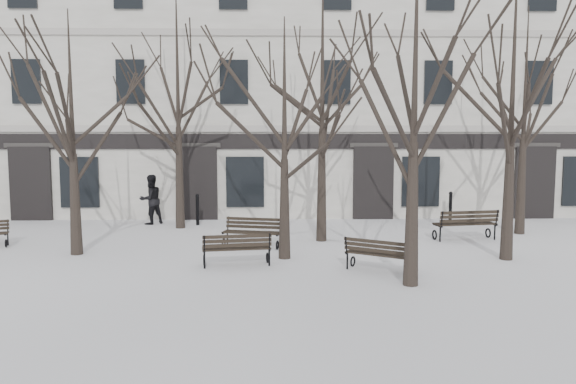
{
  "coord_description": "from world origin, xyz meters",
  "views": [
    {
      "loc": [
        -0.45,
        -14.23,
        3.35
      ],
      "look_at": [
        -0.02,
        3.0,
        1.6
      ],
      "focal_mm": 35.0,
      "sensor_mm": 36.0,
      "label": 1
    }
  ],
  "objects_px": {
    "tree_2": "(415,69)",
    "bench_3": "(252,231)",
    "bench_1": "(237,248)",
    "bench_4": "(466,223)",
    "tree_3": "(513,70)",
    "bench_2": "(379,254)",
    "tree_1": "(284,110)",
    "tree_0": "(71,103)"
  },
  "relations": [
    {
      "from": "tree_2",
      "to": "bench_3",
      "type": "bearing_deg",
      "value": 130.01
    },
    {
      "from": "bench_1",
      "to": "bench_4",
      "type": "bearing_deg",
      "value": -163.05
    },
    {
      "from": "tree_2",
      "to": "tree_3",
      "type": "xyz_separation_m",
      "value": [
        3.22,
        2.54,
        0.29
      ]
    },
    {
      "from": "tree_3",
      "to": "bench_2",
      "type": "xyz_separation_m",
      "value": [
        -3.7,
        -1.34,
        -4.59
      ]
    },
    {
      "from": "tree_2",
      "to": "tree_3",
      "type": "distance_m",
      "value": 4.11
    },
    {
      "from": "bench_2",
      "to": "tree_3",
      "type": "bearing_deg",
      "value": -128.12
    },
    {
      "from": "tree_1",
      "to": "bench_1",
      "type": "bearing_deg",
      "value": -143.84
    },
    {
      "from": "tree_1",
      "to": "bench_3",
      "type": "xyz_separation_m",
      "value": [
        -0.93,
        1.58,
        -3.55
      ]
    },
    {
      "from": "tree_3",
      "to": "bench_2",
      "type": "height_order",
      "value": "tree_3"
    },
    {
      "from": "tree_0",
      "to": "bench_4",
      "type": "relative_size",
      "value": 3.27
    },
    {
      "from": "tree_1",
      "to": "tree_0",
      "type": "bearing_deg",
      "value": 173.58
    },
    {
      "from": "tree_2",
      "to": "bench_4",
      "type": "bearing_deg",
      "value": 60.04
    },
    {
      "from": "tree_0",
      "to": "tree_1",
      "type": "xyz_separation_m",
      "value": [
        5.85,
        -0.66,
        -0.19
      ]
    },
    {
      "from": "tree_0",
      "to": "bench_3",
      "type": "relative_size",
      "value": 3.7
    },
    {
      "from": "tree_0",
      "to": "bench_4",
      "type": "distance_m",
      "value": 12.39
    },
    {
      "from": "tree_1",
      "to": "bench_3",
      "type": "bearing_deg",
      "value": 120.63
    },
    {
      "from": "tree_1",
      "to": "bench_3",
      "type": "relative_size",
      "value": 3.53
    },
    {
      "from": "bench_2",
      "to": "bench_4",
      "type": "height_order",
      "value": "bench_4"
    },
    {
      "from": "tree_0",
      "to": "bench_2",
      "type": "xyz_separation_m",
      "value": [
        8.13,
        -2.28,
        -3.75
      ]
    },
    {
      "from": "tree_3",
      "to": "bench_4",
      "type": "relative_size",
      "value": 3.92
    },
    {
      "from": "tree_2",
      "to": "bench_4",
      "type": "distance_m",
      "value": 7.47
    },
    {
      "from": "tree_1",
      "to": "bench_4",
      "type": "xyz_separation_m",
      "value": [
        5.85,
        2.51,
        -3.48
      ]
    },
    {
      "from": "bench_4",
      "to": "bench_1",
      "type": "bearing_deg",
      "value": 16.46
    },
    {
      "from": "tree_1",
      "to": "bench_4",
      "type": "height_order",
      "value": "tree_1"
    },
    {
      "from": "tree_3",
      "to": "bench_3",
      "type": "bearing_deg",
      "value": 164.9
    },
    {
      "from": "tree_3",
      "to": "bench_2",
      "type": "bearing_deg",
      "value": -160.16
    },
    {
      "from": "tree_2",
      "to": "tree_1",
      "type": "bearing_deg",
      "value": 134.33
    },
    {
      "from": "tree_2",
      "to": "tree_3",
      "type": "bearing_deg",
      "value": 38.3
    },
    {
      "from": "bench_2",
      "to": "bench_4",
      "type": "xyz_separation_m",
      "value": [
        3.56,
        4.13,
        0.08
      ]
    },
    {
      "from": "bench_2",
      "to": "bench_3",
      "type": "xyz_separation_m",
      "value": [
        -3.22,
        3.2,
        0.01
      ]
    },
    {
      "from": "tree_0",
      "to": "tree_3",
      "type": "relative_size",
      "value": 0.83
    },
    {
      "from": "tree_1",
      "to": "bench_1",
      "type": "xyz_separation_m",
      "value": [
        -1.24,
        -0.91,
        -3.55
      ]
    },
    {
      "from": "tree_0",
      "to": "tree_3",
      "type": "distance_m",
      "value": 11.9
    },
    {
      "from": "tree_2",
      "to": "bench_1",
      "type": "height_order",
      "value": "tree_2"
    },
    {
      "from": "bench_1",
      "to": "bench_2",
      "type": "distance_m",
      "value": 3.6
    },
    {
      "from": "tree_3",
      "to": "bench_3",
      "type": "relative_size",
      "value": 4.43
    },
    {
      "from": "bench_3",
      "to": "bench_4",
      "type": "relative_size",
      "value": 0.89
    },
    {
      "from": "tree_0",
      "to": "tree_3",
      "type": "height_order",
      "value": "tree_3"
    },
    {
      "from": "tree_2",
      "to": "bench_2",
      "type": "xyz_separation_m",
      "value": [
        -0.48,
        1.21,
        -4.3
      ]
    },
    {
      "from": "tree_1",
      "to": "bench_4",
      "type": "distance_m",
      "value": 7.25
    },
    {
      "from": "bench_2",
      "to": "bench_3",
      "type": "relative_size",
      "value": 0.95
    },
    {
      "from": "tree_0",
      "to": "tree_2",
      "type": "bearing_deg",
      "value": -22.06
    }
  ]
}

